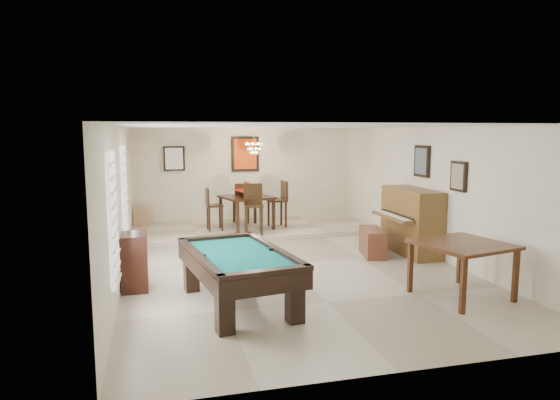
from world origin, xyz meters
name	(u,v)px	position (x,y,z in m)	size (l,w,h in m)	color
ground_plane	(288,264)	(0.00, 0.00, -0.01)	(6.00, 9.00, 0.02)	beige
wall_back	(245,176)	(0.00, 4.50, 1.30)	(6.00, 0.04, 2.60)	silver
wall_front	(404,252)	(0.00, -4.50, 1.30)	(6.00, 0.04, 2.60)	silver
wall_left	(121,202)	(-3.00, 0.00, 1.30)	(0.04, 9.00, 2.60)	silver
wall_right	(430,192)	(3.00, 0.00, 1.30)	(0.04, 9.00, 2.60)	silver
ceiling	(288,127)	(0.00, 0.00, 2.60)	(6.00, 9.00, 0.04)	white
dining_step	(254,229)	(0.00, 3.25, 0.06)	(6.00, 2.50, 0.12)	beige
window_left_front	(113,217)	(-2.97, -2.20, 1.40)	(0.06, 1.00, 1.70)	white
window_left_rear	(125,192)	(-2.97, 0.60, 1.40)	(0.06, 1.00, 1.70)	white
pool_table	(238,279)	(-1.30, -2.05, 0.38)	(1.25, 2.31, 0.77)	black
square_table	(461,270)	(2.06, -2.52, 0.42)	(1.23, 1.23, 0.85)	#381D0E
upright_piano	(404,222)	(2.53, 0.16, 0.68)	(0.91, 1.62, 1.35)	brown
piano_bench	(372,242)	(1.85, 0.21, 0.27)	(0.38, 0.98, 0.54)	brown
apothecary_chest	(135,262)	(-2.78, -0.91, 0.45)	(0.40, 0.60, 0.91)	black
dining_table	(247,210)	(-0.23, 3.04, 0.58)	(1.12, 1.12, 0.92)	black
flower_vase	(247,186)	(-0.23, 3.04, 1.18)	(0.15, 0.15, 0.26)	red
dining_chair_south	(254,209)	(-0.20, 2.29, 0.71)	(0.44, 0.44, 1.18)	black
dining_chair_north	(241,203)	(-0.24, 3.83, 0.65)	(0.39, 0.39, 1.06)	black
dining_chair_west	(215,209)	(-1.02, 3.04, 0.64)	(0.38, 0.38, 1.04)	black
dining_chair_east	(277,204)	(0.55, 3.05, 0.70)	(0.43, 0.43, 1.16)	black
corner_bench	(143,217)	(-2.73, 4.13, 0.33)	(0.38, 0.47, 0.43)	tan
chandelier	(254,144)	(0.00, 3.20, 2.20)	(0.44, 0.44, 0.60)	#FFE5B2
back_painting	(245,154)	(0.00, 4.46, 1.90)	(0.75, 0.06, 0.95)	#D84C14
back_mirror	(174,159)	(-1.90, 4.46, 1.80)	(0.55, 0.06, 0.65)	white
right_picture_upper	(422,161)	(2.96, 0.30, 1.90)	(0.06, 0.55, 0.65)	slate
right_picture_lower	(459,176)	(2.96, -1.00, 1.70)	(0.06, 0.45, 0.55)	gray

